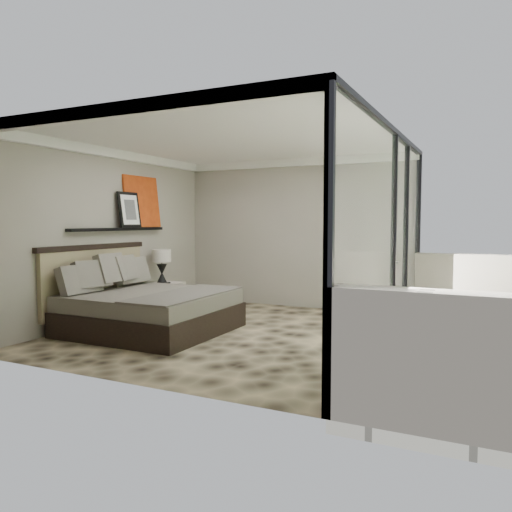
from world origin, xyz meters
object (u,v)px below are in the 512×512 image
at_px(bed, 145,307).
at_px(table_lamp, 162,262).
at_px(nightstand, 165,296).
at_px(lounger, 487,344).

bearing_deg(bed, table_lamp, 117.45).
xyz_separation_m(bed, nightstand, (-0.72, 1.47, -0.08)).
distance_m(bed, nightstand, 1.64).
bearing_deg(nightstand, table_lamp, -97.32).
height_order(nightstand, lounger, lounger).
xyz_separation_m(nightstand, table_lamp, (-0.02, -0.06, 0.63)).
relative_size(table_lamp, lounger, 0.33).
height_order(bed, table_lamp, bed).
bearing_deg(bed, lounger, 5.26).
bearing_deg(lounger, nightstand, -176.10).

